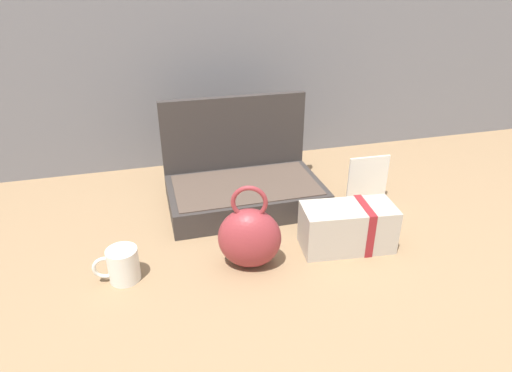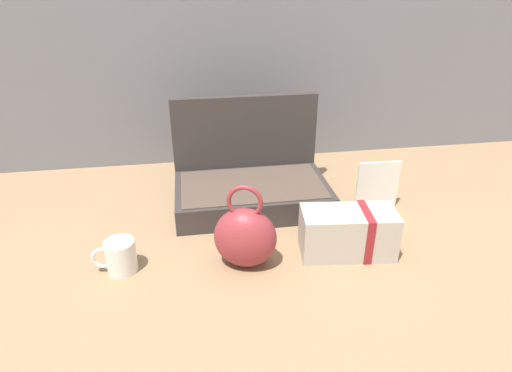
{
  "view_description": "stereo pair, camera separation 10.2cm",
  "coord_description": "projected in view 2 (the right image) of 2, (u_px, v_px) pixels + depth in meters",
  "views": [
    {
      "loc": [
        -0.24,
        -0.96,
        0.66
      ],
      "look_at": [
        0.02,
        -0.02,
        0.17
      ],
      "focal_mm": 30.46,
      "sensor_mm": 36.0,
      "label": 1
    },
    {
      "loc": [
        -0.14,
        -0.98,
        0.66
      ],
      "look_at": [
        0.02,
        -0.02,
        0.17
      ],
      "focal_mm": 30.46,
      "sensor_mm": 36.0,
      "label": 2
    }
  ],
  "objects": [
    {
      "name": "cream_toiletry_bag",
      "position": [
        349.0,
        232.0,
        1.1
      ],
      "size": [
        0.25,
        0.14,
        0.12
      ],
      "color": "#B2A899",
      "rests_on": "ground_plane"
    },
    {
      "name": "info_card_left",
      "position": [
        378.0,
        185.0,
        1.3
      ],
      "size": [
        0.13,
        0.01,
        0.15
      ],
      "primitive_type": "cube",
      "rotation": [
        0.0,
        0.0,
        -0.04
      ],
      "color": "white",
      "rests_on": "ground_plane"
    },
    {
      "name": "ground_plane",
      "position": [
        248.0,
        238.0,
        1.19
      ],
      "size": [
        6.0,
        6.0,
        0.0
      ],
      "primitive_type": "plane",
      "color": "#8C6D4C"
    },
    {
      "name": "coffee_mug",
      "position": [
        120.0,
        256.0,
        1.04
      ],
      "size": [
        0.11,
        0.07,
        0.08
      ],
      "color": "silver",
      "rests_on": "ground_plane"
    },
    {
      "name": "teal_pouch_handbag",
      "position": [
        245.0,
        237.0,
        1.05
      ],
      "size": [
        0.18,
        0.14,
        0.22
      ],
      "color": "maroon",
      "rests_on": "ground_plane"
    },
    {
      "name": "open_suitcase",
      "position": [
        250.0,
        181.0,
        1.34
      ],
      "size": [
        0.46,
        0.29,
        0.31
      ],
      "color": "#332D2B",
      "rests_on": "ground_plane"
    }
  ]
}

